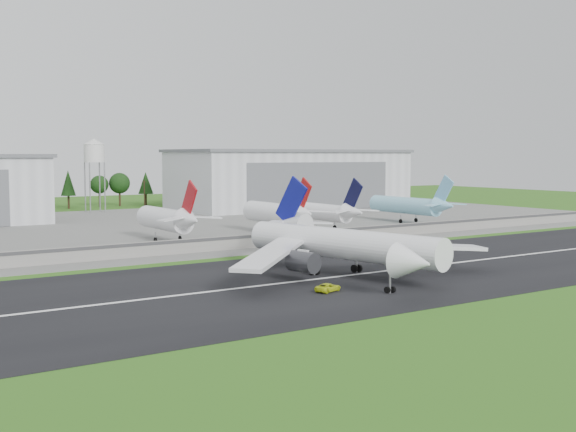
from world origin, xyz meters
TOP-DOWN VIEW (x-y plane):
  - ground at (0.00, 0.00)m, footprint 600.00×600.00m
  - runway at (0.00, 10.00)m, footprint 320.00×60.00m
  - runway_centerline at (0.00, 10.00)m, footprint 220.00×1.00m
  - apron at (0.00, 120.00)m, footprint 320.00×150.00m
  - blast_fence at (0.00, 54.99)m, footprint 240.00×0.61m
  - hangar_east at (75.00, 164.92)m, footprint 102.00×47.00m
  - water_tower at (-5.00, 185.00)m, footprint 8.40×8.40m
  - utility_poles at (0.00, 200.00)m, footprint 230.00×3.00m
  - treeline at (0.00, 215.00)m, footprint 320.00×16.00m
  - main_airliner at (-16.93, 9.57)m, footprint 56.01×58.87m
  - ground_vehicle at (-28.39, -0.93)m, footprint 5.55×3.73m
  - parked_jet_red_a at (-21.87, 76.57)m, footprint 7.36×31.29m
  - parked_jet_red_b at (12.13, 76.58)m, footprint 7.36×31.29m
  - parked_jet_navy at (29.76, 76.51)m, footprint 7.36×31.29m
  - parked_jet_skyblue at (68.29, 81.56)m, footprint 7.36×37.29m

SIDE VIEW (x-z plane):
  - ground at x=0.00m, z-range 0.00..0.00m
  - utility_poles at x=0.00m, z-range -6.00..6.00m
  - treeline at x=0.00m, z-range -11.00..11.00m
  - runway at x=0.00m, z-range 0.00..0.10m
  - apron at x=0.00m, z-range 0.00..0.10m
  - runway_centerline at x=0.00m, z-range 0.10..0.12m
  - ground_vehicle at x=-28.39m, z-range 0.10..1.51m
  - blast_fence at x=0.00m, z-range 0.06..3.56m
  - main_airliner at x=-16.93m, z-range -4.19..13.98m
  - parked_jet_navy at x=29.76m, z-range -2.29..14.09m
  - parked_jet_skyblue at x=68.29m, z-range -2.23..14.41m
  - parked_jet_red_a at x=-21.87m, z-range -2.14..14.61m
  - parked_jet_red_b at x=12.13m, z-range -2.09..14.75m
  - hangar_east at x=75.00m, z-range 0.03..25.23m
  - water_tower at x=-5.00m, z-range 9.85..39.25m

